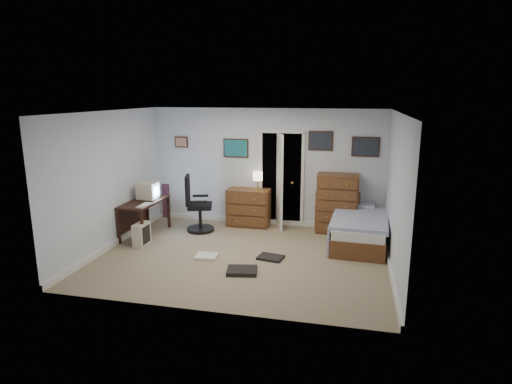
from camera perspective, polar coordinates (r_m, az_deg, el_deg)
floor at (r=7.62m, az=-1.79°, el=-8.60°), size 5.00×4.00×0.02m
computer_desk at (r=8.86m, az=-15.13°, el=-2.16°), size 0.58×1.24×0.71m
crt_monitor at (r=8.86m, az=-14.21°, el=0.15°), size 0.37×0.34×0.34m
keyboard at (r=8.40m, az=-14.71°, el=-1.73°), size 0.15×0.38×0.02m
pc_tower at (r=8.36m, az=-15.01°, el=-5.45°), size 0.20×0.40×0.43m
office_chair at (r=8.90m, az=-7.90°, el=-2.36°), size 0.71×0.71×1.17m
media_stack at (r=10.06m, az=-11.78°, el=-1.10°), size 0.17×0.17×0.78m
low_dresser at (r=9.20m, az=-0.99°, el=-2.08°), size 0.90×0.45×0.80m
table_lamp at (r=9.00m, az=0.23°, el=2.07°), size 0.20×0.20×0.39m
doorway at (r=9.41m, az=3.70°, el=2.00°), size 0.96×1.12×2.05m
tall_dresser at (r=8.88m, az=10.76°, el=-1.50°), size 0.83×0.50×1.21m
headboard_bookcase at (r=9.03m, az=10.77°, el=-2.41°), size 0.90×0.24×0.81m
bed at (r=8.35m, az=13.53°, el=-4.81°), size 1.09×1.91×0.61m
wall_posters at (r=8.98m, az=4.87°, el=6.26°), size 4.38×0.04×0.60m
floor_clutter at (r=7.23m, az=-2.23°, el=-9.48°), size 1.53×1.11×0.06m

